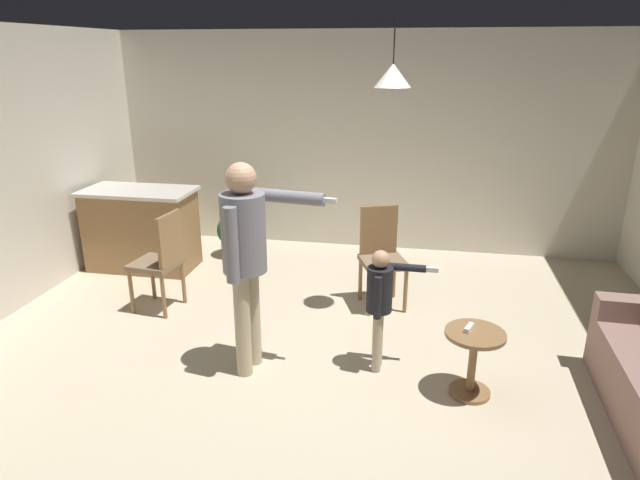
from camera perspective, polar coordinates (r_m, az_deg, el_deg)
The scene contains 11 objects.
ground at distance 4.49m, azimuth -0.40°, elevation -13.97°, with size 7.68×7.68×0.00m, color beige.
wall_back at distance 7.02m, azimuth 4.61°, elevation 10.01°, with size 6.40×0.10×2.70m, color silver.
kitchen_counter at distance 6.74m, azimuth -18.05°, elevation 1.11°, with size 1.26×0.66×0.95m.
side_table_by_couch at distance 4.27m, azimuth 15.63°, elevation -11.49°, with size 0.44×0.44×0.52m.
person_adult at distance 4.17m, azimuth -7.71°, elevation -0.70°, with size 0.86×0.49×1.69m.
person_child at distance 4.32m, azimuth 6.32°, elevation -5.90°, with size 0.54×0.30×1.02m.
dining_chair_by_counter at distance 5.54m, azimuth -16.17°, elevation -1.79°, with size 0.47×0.47×1.00m.
dining_chair_near_wall at distance 5.49m, azimuth 6.40°, elevation -1.33°, with size 0.54×0.54×1.00m.
potted_plant_corner at distance 6.91m, azimuth -9.00°, elevation 1.14°, with size 0.41×0.41×0.63m.
spare_remote_on_table at distance 4.18m, azimuth 15.24°, elevation -8.81°, with size 0.04×0.13×0.04m, color white.
ceiling_light_pendant at distance 4.93m, azimuth 7.60°, elevation 16.63°, with size 0.32×0.32×0.55m.
Camera 1 is at (0.72, -3.69, 2.45)m, focal length 30.76 mm.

